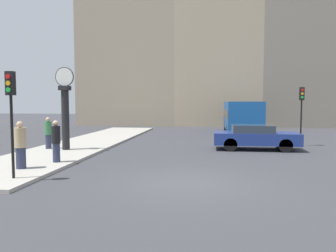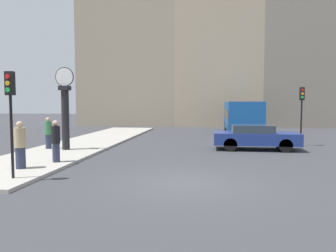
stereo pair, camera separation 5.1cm
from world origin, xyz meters
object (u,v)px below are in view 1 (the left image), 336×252
at_px(bus_distant, 241,115).
at_px(pedestrian_tan_coat, 21,145).
at_px(street_clock, 65,111).
at_px(traffic_light_far, 302,104).
at_px(pedestrian_green_hoodie, 48,133).
at_px(pedestrian_black_jacket, 56,141).
at_px(traffic_light_near, 11,102).
at_px(sedan_car, 255,137).

bearing_deg(bus_distant, pedestrian_tan_coat, -119.35).
bearing_deg(street_clock, pedestrian_tan_coat, -84.08).
bearing_deg(traffic_light_far, pedestrian_green_hoodie, -164.82).
height_order(traffic_light_far, pedestrian_black_jacket, traffic_light_far).
bearing_deg(pedestrian_black_jacket, pedestrian_green_hoodie, 121.83).
distance_m(traffic_light_far, pedestrian_tan_coat, 15.17).
bearing_deg(street_clock, traffic_light_near, -79.66).
bearing_deg(pedestrian_black_jacket, bus_distant, 60.31).
distance_m(traffic_light_near, street_clock, 6.49).
bearing_deg(traffic_light_near, bus_distant, 64.32).
relative_size(bus_distant, traffic_light_near, 2.65).
bearing_deg(traffic_light_far, street_clock, -162.70).
bearing_deg(street_clock, pedestrian_green_hoodie, 168.71).
height_order(bus_distant, pedestrian_tan_coat, bus_distant).
bearing_deg(pedestrian_tan_coat, pedestrian_black_jacket, 64.48).
distance_m(bus_distant, street_clock, 15.58).
relative_size(sedan_car, street_clock, 1.06).
height_order(sedan_car, bus_distant, bus_distant).
xyz_separation_m(traffic_light_near, traffic_light_far, (11.58, 10.34, -0.11)).
height_order(pedestrian_black_jacket, pedestrian_green_hoodie, pedestrian_black_jacket).
bearing_deg(traffic_light_near, pedestrian_tan_coat, 113.74).
relative_size(traffic_light_near, pedestrian_black_jacket, 2.00).
distance_m(traffic_light_far, pedestrian_black_jacket, 13.81).
bearing_deg(bus_distant, traffic_light_far, -70.88).
distance_m(sedan_car, street_clock, 10.22).
xyz_separation_m(sedan_car, traffic_light_near, (-8.73, -8.50, 1.89)).
distance_m(bus_distant, pedestrian_tan_coat, 19.32).
relative_size(sedan_car, bus_distant, 0.49).
bearing_deg(pedestrian_tan_coat, bus_distant, 60.65).
height_order(bus_distant, traffic_light_far, traffic_light_far).
height_order(pedestrian_tan_coat, pedestrian_black_jacket, pedestrian_tan_coat).
xyz_separation_m(traffic_light_near, pedestrian_black_jacket, (0.03, 2.92, -1.62)).
bearing_deg(pedestrian_tan_coat, sedan_car, 36.75).
relative_size(traffic_light_near, pedestrian_green_hoodie, 2.06).
bearing_deg(traffic_light_far, traffic_light_near, -138.24).
xyz_separation_m(traffic_light_far, pedestrian_black_jacket, (-11.55, -7.41, -1.51)).
xyz_separation_m(bus_distant, pedestrian_green_hoodie, (-11.06, -11.74, -0.56)).
height_order(traffic_light_far, pedestrian_tan_coat, traffic_light_far).
distance_m(sedan_car, traffic_light_far, 3.83).
xyz_separation_m(street_clock, pedestrian_green_hoodie, (-1.08, 0.22, -1.19)).
height_order(traffic_light_near, pedestrian_black_jacket, traffic_light_near).
bearing_deg(pedestrian_green_hoodie, traffic_light_far, 15.18).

